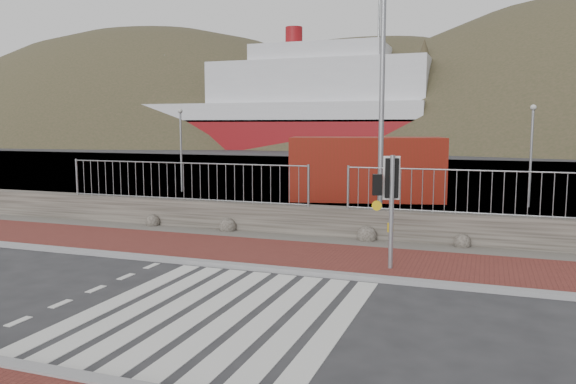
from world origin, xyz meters
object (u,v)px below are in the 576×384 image
at_px(traffic_signal_far, 390,188).
at_px(streetlight, 387,68).
at_px(shipping_container, 366,168).
at_px(ferry, 276,111).

bearing_deg(traffic_signal_far, streetlight, -95.59).
height_order(streetlight, shipping_container, streetlight).
relative_size(traffic_signal_far, shipping_container, 0.40).
bearing_deg(traffic_signal_far, shipping_container, -92.82).
distance_m(ferry, shipping_container, 57.24).
bearing_deg(ferry, traffic_signal_far, -67.13).
height_order(ferry, streetlight, ferry).
bearing_deg(shipping_container, ferry, 101.55).
distance_m(traffic_signal_far, shipping_container, 12.54).
xyz_separation_m(traffic_signal_far, streetlight, (-0.84, 4.17, 3.04)).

